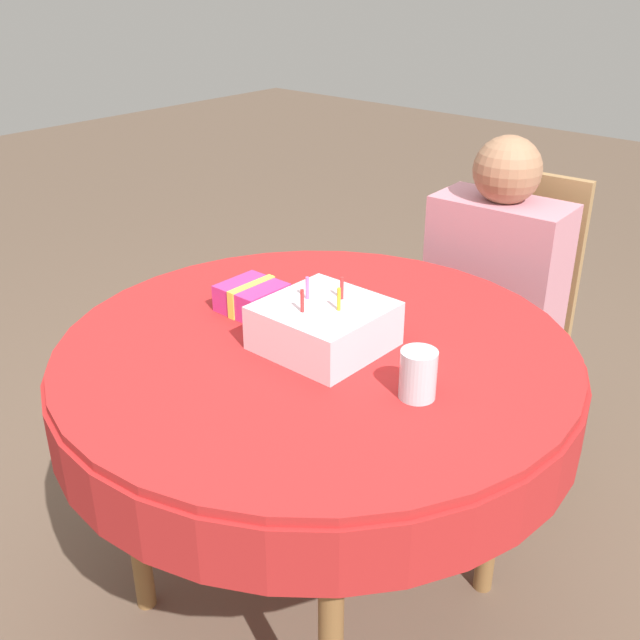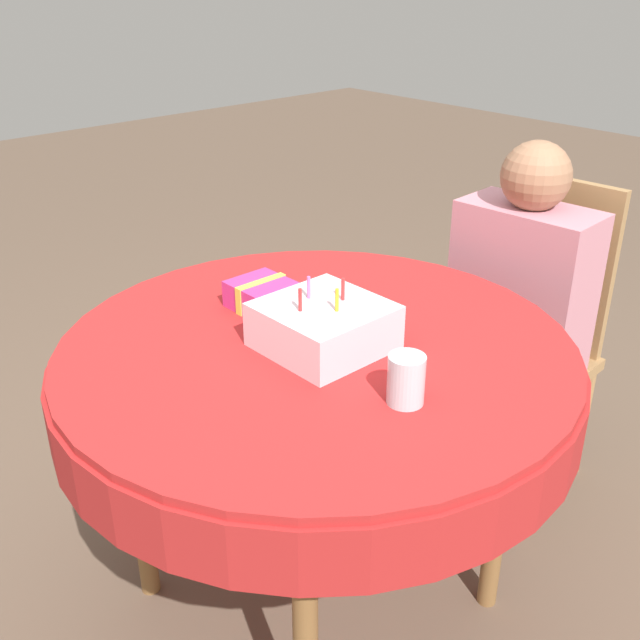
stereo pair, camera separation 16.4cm
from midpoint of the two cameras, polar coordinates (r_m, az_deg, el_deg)
ground_plane at (r=2.15m, az=2.11°, el=-20.24°), size 12.00×12.00×0.00m
dining_table at (r=1.72m, az=2.48°, el=-4.46°), size 1.18×1.18×0.77m
chair at (r=2.44m, az=17.48°, el=-0.81°), size 0.44×0.44×0.96m
person at (r=2.30m, az=16.84°, el=1.97°), size 0.41×0.32×1.10m
birthday_cake at (r=1.64m, az=3.13°, el=-0.52°), size 0.25×0.25×0.15m
drinking_glass at (r=1.46m, az=9.81°, el=-4.58°), size 0.07×0.07×0.10m
gift_box at (r=1.83m, az=-1.96°, el=1.90°), size 0.14×0.14×0.07m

